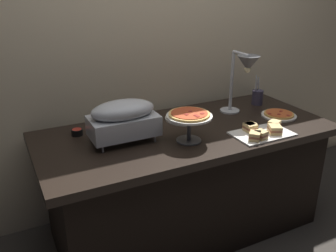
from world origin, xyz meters
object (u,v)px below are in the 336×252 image
Objects in this scene: heat_lamp at (245,69)px; sandwich_platter at (262,131)px; pizza_plate_front at (279,115)px; pizza_plate_raised_stand at (189,118)px; chafing_dish at (123,118)px; utensil_holder at (257,97)px; sauce_cup_near at (77,132)px; pizza_plate_center at (185,117)px.

heat_lamp is 0.45m from sandwich_platter.
pizza_plate_front is 0.38m from sandwich_platter.
chafing_dish is at bearing 153.52° from pizza_plate_raised_stand.
heat_lamp reaches higher than chafing_dish.
utensil_holder is (0.36, 0.48, 0.04)m from sandwich_platter.
sauce_cup_near is (-0.23, 0.21, -0.12)m from chafing_dish.
sauce_cup_near is (-1.10, 0.21, -0.32)m from heat_lamp.
chafing_dish is 1.48× the size of pizza_plate_raised_stand.
pizza_plate_front is 0.79m from pizza_plate_raised_stand.
sauce_cup_near is at bearing 137.15° from chafing_dish.
pizza_plate_raised_stand is 0.89m from utensil_holder.
utensil_holder is (1.38, -0.03, 0.04)m from sauce_cup_near.
pizza_plate_raised_stand is (-0.15, -0.33, 0.13)m from pizza_plate_center.
pizza_plate_front is at bearing -4.80° from chafing_dish.
pizza_plate_raised_stand is at bearing -155.99° from utensil_holder.
chafing_dish is 1.13m from pizza_plate_front.
sandwich_platter is at bearing -147.93° from pizza_plate_front.
pizza_plate_front is 3.38× the size of sauce_cup_near.
pizza_plate_center is 0.54m from sandwich_platter.
sauce_cup_near is at bearing 169.40° from heat_lamp.
heat_lamp is at bearing 0.56° from chafing_dish.
heat_lamp reaches higher than pizza_plate_center.
pizza_plate_front is (1.11, -0.09, -0.13)m from chafing_dish.
heat_lamp is 1.20× the size of sandwich_platter.
chafing_dish is 0.85m from sandwich_platter.
heat_lamp is 6.24× the size of sauce_cup_near.
heat_lamp is at bearing 18.94° from pizza_plate_raised_stand.
heat_lamp reaches higher than pizza_plate_raised_stand.
utensil_holder reaches higher than pizza_plate_raised_stand.
pizza_plate_raised_stand reaches higher than sandwich_platter.
heat_lamp is 0.52m from pizza_plate_center.
heat_lamp reaches higher than sandwich_platter.
chafing_dish is 1.08× the size of sandwich_platter.
chafing_dish is 5.60× the size of sauce_cup_near.
chafing_dish is at bearing -179.44° from heat_lamp.
utensil_holder reaches higher than sauce_cup_near.
heat_lamp is (0.87, 0.01, 0.20)m from chafing_dish.
pizza_plate_center is 0.73m from sauce_cup_near.
pizza_plate_center is 0.65m from utensil_holder.
pizza_plate_front is 0.65× the size of sandwich_platter.
pizza_plate_center is at bearing -177.22° from utensil_holder.
pizza_plate_center is 3.80× the size of sauce_cup_near.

